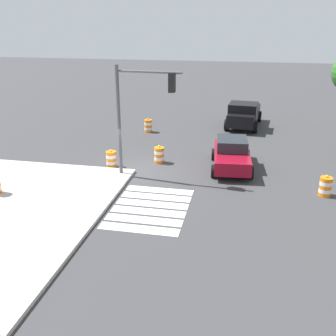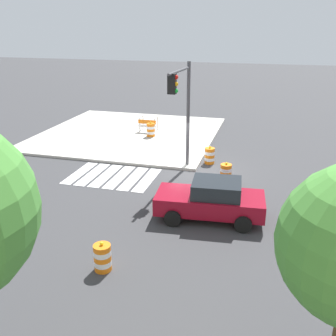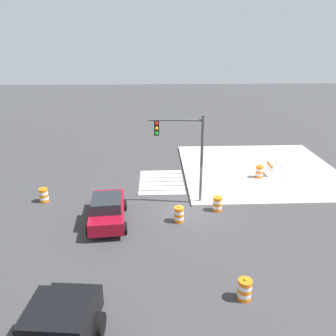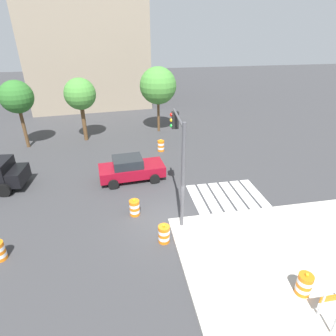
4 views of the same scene
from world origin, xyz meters
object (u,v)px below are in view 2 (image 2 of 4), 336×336
(sports_car, at_px, (211,200))
(construction_barricade, at_px, (148,124))
(traffic_barrel_crosswalk_end, at_px, (103,257))
(traffic_barrel_median_far, at_px, (210,156))
(traffic_light_pole, at_px, (182,100))
(traffic_barrel_near_corner, at_px, (226,173))
(traffic_barrel_on_sidewalk, at_px, (151,130))

(sports_car, bearing_deg, construction_barricade, -60.95)
(traffic_barrel_crosswalk_end, bearing_deg, traffic_barrel_median_far, -98.53)
(traffic_barrel_crosswalk_end, bearing_deg, traffic_light_pole, -93.17)
(sports_car, xyz_separation_m, traffic_light_pole, (2.27, -4.42, 3.10))
(traffic_barrel_near_corner, relative_size, traffic_barrel_crosswalk_end, 1.00)
(sports_car, bearing_deg, traffic_light_pole, -62.86)
(traffic_barrel_median_far, bearing_deg, traffic_barrel_crosswalk_end, 81.47)
(traffic_barrel_near_corner, distance_m, construction_barricade, 9.90)
(traffic_barrel_crosswalk_end, xyz_separation_m, traffic_barrel_median_far, (-1.63, -10.89, 0.00))
(traffic_barrel_near_corner, distance_m, traffic_barrel_crosswalk_end, 8.93)
(traffic_light_pole, bearing_deg, traffic_barrel_near_corner, 170.75)
(traffic_barrel_near_corner, height_order, traffic_barrel_on_sidewalk, traffic_barrel_on_sidewalk)
(traffic_barrel_median_far, relative_size, traffic_light_pole, 0.19)
(traffic_barrel_crosswalk_end, distance_m, construction_barricade, 16.35)
(sports_car, bearing_deg, traffic_barrel_near_corner, -91.28)
(traffic_barrel_on_sidewalk, distance_m, construction_barricade, 1.22)
(sports_car, distance_m, traffic_light_pole, 5.86)
(sports_car, bearing_deg, traffic_barrel_on_sidewalk, -60.77)
(sports_car, xyz_separation_m, traffic_barrel_near_corner, (-0.09, -4.04, -0.36))
(traffic_barrel_median_far, xyz_separation_m, traffic_barrel_on_sidewalk, (4.71, -3.97, 0.15))
(traffic_barrel_median_far, height_order, traffic_light_pole, traffic_light_pole)
(traffic_barrel_median_far, distance_m, traffic_barrel_on_sidewalk, 6.16)
(traffic_barrel_median_far, bearing_deg, construction_barricade, -43.77)
(construction_barricade, bearing_deg, traffic_barrel_median_far, 136.23)
(traffic_barrel_crosswalk_end, bearing_deg, sports_car, -121.94)
(traffic_barrel_crosswalk_end, xyz_separation_m, construction_barricade, (3.64, -15.94, 0.27))
(sports_car, bearing_deg, traffic_barrel_median_far, -80.12)
(traffic_barrel_median_far, bearing_deg, traffic_light_pole, 60.74)
(traffic_light_pole, bearing_deg, construction_barricade, -59.79)
(traffic_barrel_crosswalk_end, distance_m, traffic_barrel_median_far, 11.01)
(traffic_barrel_crosswalk_end, xyz_separation_m, traffic_light_pole, (-0.49, -8.85, 3.46))
(traffic_light_pole, bearing_deg, traffic_barrel_on_sidewalk, -59.29)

